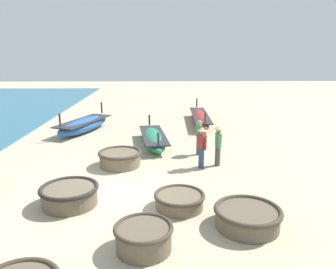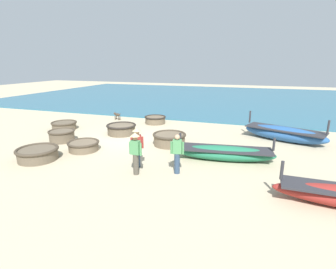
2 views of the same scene
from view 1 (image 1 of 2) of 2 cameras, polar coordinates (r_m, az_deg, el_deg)
ground_plane at (r=10.99m, az=-11.27°, el=-10.36°), size 80.00×80.00×0.00m
coracle_tilted at (r=9.15m, az=13.69°, el=-13.74°), size 1.80×1.80×0.55m
coracle_front_right at (r=10.50m, az=-16.78°, el=-9.98°), size 1.77×1.77×0.61m
coracle_center at (r=8.03m, az=-4.27°, el=-17.36°), size 1.42×1.42×0.62m
coracle_front_left at (r=13.41m, az=-8.37°, el=-4.05°), size 1.75×1.75×0.63m
coracle_far_left at (r=9.91m, az=2.00°, el=-11.33°), size 1.53×1.53×0.46m
long_boat_ochre_hull at (r=19.34m, az=-14.49°, el=1.61°), size 2.74×4.55×1.44m
long_boat_red_hull at (r=20.98m, az=5.63°, el=2.84°), size 1.08×5.89×1.23m
long_boat_blue_hull at (r=16.20m, az=-2.55°, el=-0.70°), size 1.64×4.46×1.13m
fisherman_by_coracle at (r=12.94m, az=5.87°, el=-1.80°), size 0.37×0.45×1.67m
fisherman_standing_left at (r=14.63m, az=5.42°, el=-0.35°), size 0.29×0.52×1.57m
fisherman_hauling at (r=13.29m, az=8.73°, el=-1.45°), size 0.36×0.53×1.67m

